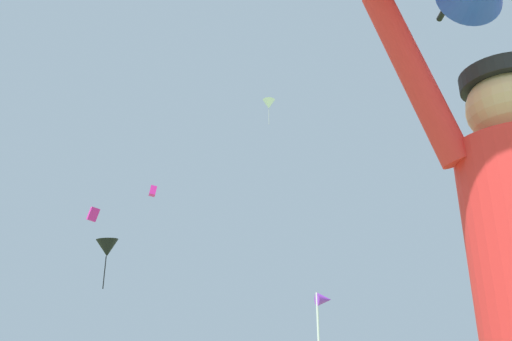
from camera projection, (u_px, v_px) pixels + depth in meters
The scene contains 5 objects.
distant_kite_magenta_far_center at pixel (93, 214), 33.18m from camera, with size 0.90×0.83×1.11m.
distant_kite_white_high_right at pixel (269, 104), 33.68m from camera, with size 0.98×1.02×1.95m.
distant_kite_black_mid_left at pixel (107, 248), 25.90m from camera, with size 1.64×1.60×2.67m.
distant_kite_magenta_mid_right at pixel (153, 191), 36.23m from camera, with size 0.58×0.57×0.85m.
marker_flag at pixel (323, 305), 8.70m from camera, with size 0.30×0.24×1.67m.
Camera 1 is at (-1.05, -0.90, 0.83)m, focal length 33.81 mm.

